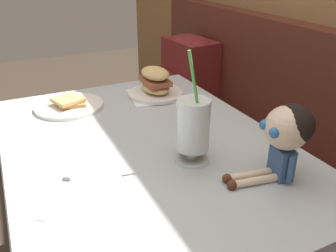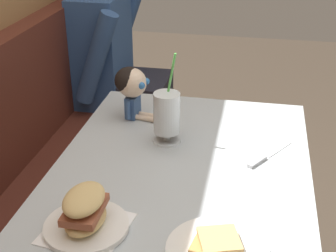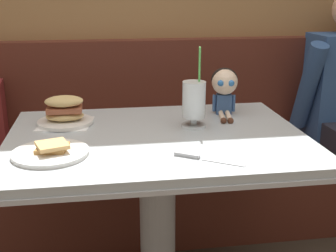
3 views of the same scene
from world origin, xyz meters
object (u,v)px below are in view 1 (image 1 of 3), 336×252
(seated_doll, at_px, (286,132))
(milkshake_glass, at_px, (193,128))
(backpack, at_px, (189,70))
(toast_plate, at_px, (69,105))
(sandwich_plate, at_px, (155,85))
(butter_knife, at_px, (68,178))

(seated_doll, bearing_deg, milkshake_glass, -135.49)
(backpack, bearing_deg, toast_plate, -59.24)
(sandwich_plate, distance_m, butter_knife, 0.62)
(milkshake_glass, relative_size, sandwich_plate, 1.38)
(seated_doll, bearing_deg, butter_knife, -114.46)
(toast_plate, xyz_separation_m, butter_knife, (0.47, -0.10, -0.01))
(seated_doll, height_order, backpack, seated_doll)
(toast_plate, relative_size, milkshake_glass, 0.79)
(butter_knife, height_order, seated_doll, seated_doll)
(sandwich_plate, height_order, seated_doll, seated_doll)
(sandwich_plate, xyz_separation_m, seated_doll, (0.67, 0.05, 0.08))
(sandwich_plate, bearing_deg, backpack, 138.73)
(butter_knife, xyz_separation_m, seated_doll, (0.22, 0.49, 0.12))
(sandwich_plate, relative_size, butter_knife, 1.10)
(toast_plate, xyz_separation_m, backpack, (-0.45, 0.75, -0.09))
(butter_knife, xyz_separation_m, backpack, (-0.91, 0.85, -0.09))
(toast_plate, bearing_deg, milkshake_glass, 23.48)
(butter_knife, bearing_deg, backpack, 136.93)
(toast_plate, xyz_separation_m, sandwich_plate, (0.02, 0.34, 0.03))
(sandwich_plate, bearing_deg, butter_knife, -44.89)
(butter_knife, distance_m, seated_doll, 0.56)
(toast_plate, distance_m, sandwich_plate, 0.34)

